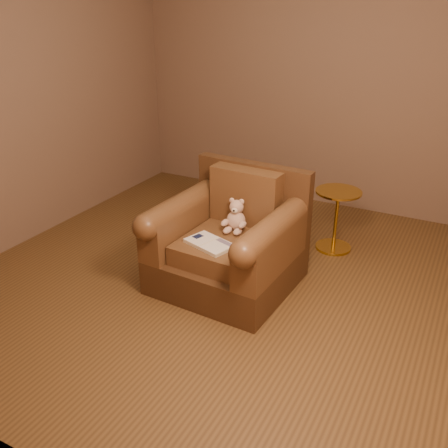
% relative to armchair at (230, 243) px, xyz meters
% --- Properties ---
extents(floor, '(4.00, 4.00, 0.00)m').
position_rel_armchair_xyz_m(floor, '(-0.05, 0.01, -0.35)').
color(floor, brown).
rests_on(floor, ground).
extents(room, '(4.02, 4.02, 2.71)m').
position_rel_armchair_xyz_m(room, '(-0.05, 0.01, 1.37)').
color(room, '#7A5E4B').
rests_on(room, ground).
extents(armchair, '(1.05, 1.00, 0.90)m').
position_rel_armchair_xyz_m(armchair, '(0.00, 0.00, 0.00)').
color(armchair, '#442A16').
rests_on(armchair, floor).
extents(teddy_bear, '(0.19, 0.22, 0.26)m').
position_rel_armchair_xyz_m(teddy_bear, '(0.01, 0.08, 0.18)').
color(teddy_bear, '#D0A991').
rests_on(teddy_bear, armchair).
extents(guidebook, '(0.40, 0.31, 0.03)m').
position_rel_armchair_xyz_m(guidebook, '(-0.04, -0.25, 0.10)').
color(guidebook, beige).
rests_on(guidebook, armchair).
extents(side_table, '(0.40, 0.40, 0.57)m').
position_rel_armchair_xyz_m(side_table, '(0.58, 0.96, -0.04)').
color(side_table, gold).
rests_on(side_table, floor).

